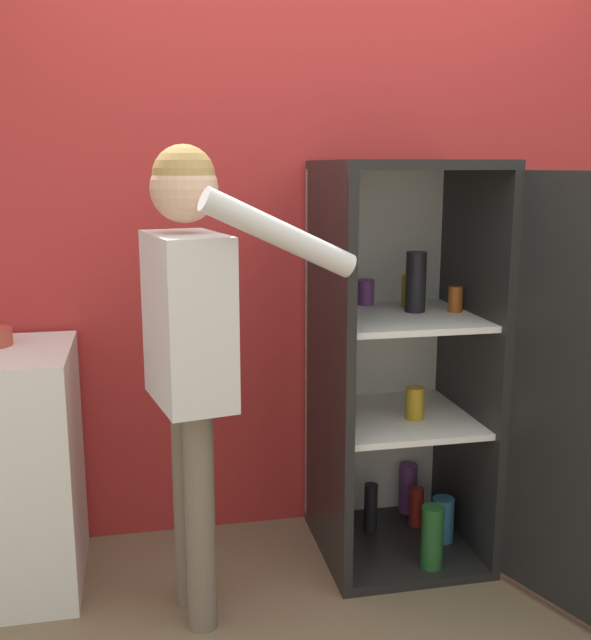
% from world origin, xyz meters
% --- Properties ---
extents(wall_back, '(7.00, 0.06, 2.55)m').
position_xyz_m(wall_back, '(0.00, 0.98, 1.27)').
color(wall_back, '#B72D2D').
rests_on(wall_back, ground_plane).
extents(refrigerator, '(0.88, 1.24, 1.58)m').
position_xyz_m(refrigerator, '(0.35, 0.52, 0.77)').
color(refrigerator, black).
rests_on(refrigerator, ground_plane).
extents(person, '(0.68, 0.51, 1.63)m').
position_xyz_m(person, '(-0.59, 0.30, 1.05)').
color(person, '#726656').
rests_on(person, ground_plane).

